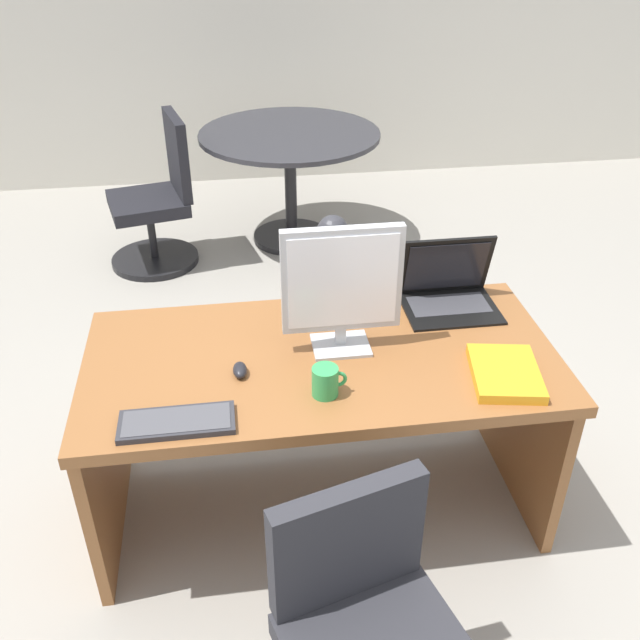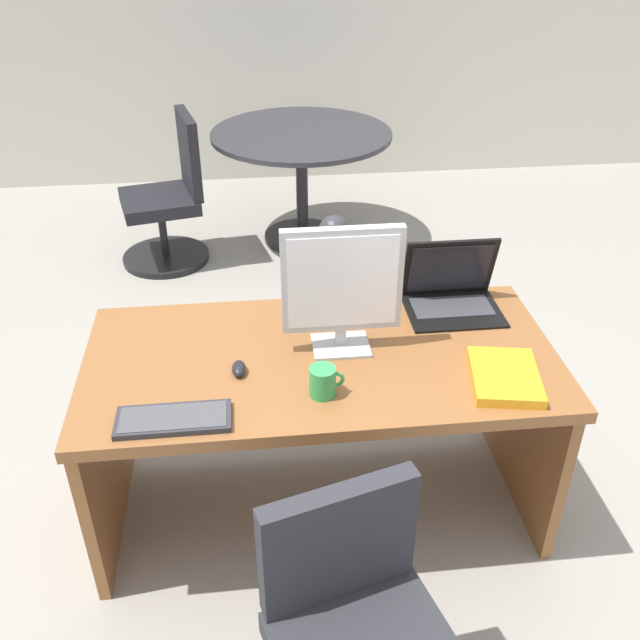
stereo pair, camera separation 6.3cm
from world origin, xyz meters
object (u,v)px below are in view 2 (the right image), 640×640
Objects in this scene: keyboard at (174,419)px; meeting_table at (302,160)px; desk_lamp at (334,245)px; desk at (320,392)px; coffee_mug at (323,381)px; meeting_chair_near at (170,205)px; mouse at (239,369)px; monitor at (342,285)px; laptop at (451,286)px; book at (505,377)px.

meeting_table is (0.63, 2.76, -0.18)m from keyboard.
desk is at bearing -111.76° from desk_lamp.
coffee_mug is 0.12× the size of meeting_chair_near.
meeting_table is (0.43, 2.54, -0.18)m from mouse.
monitor is at bearing -70.42° from meeting_chair_near.
meeting_chair_near reaches higher than meeting_table.
laptop is 1.18m from keyboard.
mouse is 0.20× the size of desk_lamp.
keyboard is (-1.02, -0.59, -0.07)m from laptop.
mouse is at bearing -156.10° from laptop.
monitor is 2.46m from meeting_table.
laptop is 0.51m from book.
book reaches higher than meeting_table.
coffee_mug is 2.61m from meeting_chair_near.
meeting_chair_near is (-1.25, 1.97, -0.44)m from laptop.
book is at bearing -84.22° from laptop.
mouse is at bearing -157.89° from desk.
coffee_mug is (0.47, 0.09, 0.04)m from keyboard.
mouse is at bearing -79.55° from meeting_chair_near.
coffee_mug is (-0.02, -0.26, 0.25)m from desk.
desk is 0.36m from coffee_mug.
mouse is 0.74× the size of coffee_mug.
meeting_table is at bearing 13.05° from meeting_chair_near.
meeting_chair_near reaches higher than mouse.
monitor reaches higher than mouse.
monitor is 0.39× the size of meeting_table.
laptop is 0.38× the size of meeting_chair_near.
coffee_mug is at bearing -137.42° from laptop.
keyboard is at bearing -102.88° from meeting_table.
laptop is at bearing 28.56° from monitor.
desk_lamp reaches higher than meeting_table.
book is at bearing -9.16° from mouse.
laptop is at bearing 30.14° from keyboard.
meeting_table is (0.16, 2.68, -0.22)m from coffee_mug.
meeting_chair_near is at bearing 122.33° from laptop.
keyboard is at bearing -131.27° from mouse.
mouse is 0.09× the size of meeting_chair_near.
desk_lamp is (0.56, 0.52, 0.30)m from keyboard.
laptop is 0.84× the size of desk_lamp.
laptop is at bearing -57.67° from meeting_chair_near.
meeting_table reaches higher than desk.
monitor reaches higher than coffee_mug.
book reaches higher than desk.
laptop is (0.53, 0.25, 0.28)m from desk.
meeting_chair_near is at bearing 95.12° from keyboard.
meeting_chair_near is (-1.30, 2.48, -0.38)m from book.
desk is 1.40× the size of meeting_table.
desk_lamp is at bearing 43.00° from keyboard.
desk is 0.54m from desk_lamp.
book is at bearing 0.32° from coffee_mug.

